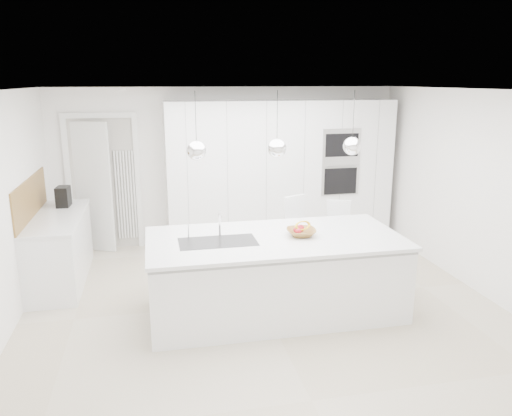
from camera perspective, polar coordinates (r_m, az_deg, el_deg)
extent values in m
plane|color=beige|center=(6.13, 0.59, -10.71)|extent=(5.50, 5.50, 0.00)
plane|color=white|center=(8.12, -3.22, 4.82)|extent=(5.50, 0.00, 5.50)
plane|color=white|center=(5.79, -27.00, -0.69)|extent=(0.00, 5.00, 5.00)
plane|color=white|center=(5.55, 0.66, 13.36)|extent=(5.50, 5.50, 0.00)
cube|color=white|center=(8.01, 2.80, 3.96)|extent=(3.60, 0.60, 2.30)
cube|color=white|center=(8.06, -18.77, 2.22)|extent=(0.76, 0.38, 2.00)
cube|color=white|center=(7.07, -21.49, -4.50)|extent=(0.60, 1.80, 0.86)
cube|color=white|center=(6.95, -21.83, -0.99)|extent=(0.62, 1.82, 0.04)
cube|color=olive|center=(6.94, -24.37, 1.05)|extent=(0.02, 1.80, 0.50)
cube|color=white|center=(5.71, 2.25, -7.96)|extent=(2.80, 1.20, 0.86)
cube|color=white|center=(5.60, 2.17, -3.50)|extent=(2.84, 1.40, 0.04)
cylinder|color=white|center=(5.58, -4.18, -1.76)|extent=(0.02, 0.02, 0.30)
sphere|color=white|center=(5.18, -6.80, 6.53)|extent=(0.20, 0.20, 0.20)
sphere|color=white|center=(5.33, 2.40, 6.83)|extent=(0.20, 0.20, 0.20)
sphere|color=white|center=(5.60, 10.93, 6.95)|extent=(0.20, 0.20, 0.20)
imported|color=olive|center=(5.64, 5.20, -2.79)|extent=(0.37, 0.37, 0.08)
cube|color=black|center=(7.39, -21.16, 1.22)|extent=(0.18, 0.27, 0.28)
sphere|color=red|center=(5.66, 5.07, -2.34)|extent=(0.09, 0.09, 0.09)
sphere|color=red|center=(5.58, 4.85, -2.67)|extent=(0.07, 0.07, 0.07)
sphere|color=red|center=(5.64, 4.67, -2.48)|extent=(0.08, 0.08, 0.08)
torus|color=yellow|center=(5.62, 5.36, -2.01)|extent=(0.24, 0.17, 0.22)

